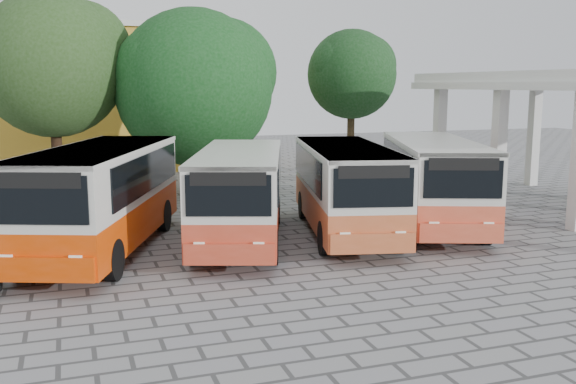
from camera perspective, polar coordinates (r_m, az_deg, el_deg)
name	(u,v)px	position (r m, az deg, el deg)	size (l,w,h in m)	color
ground	(396,265)	(18.00, 9.60, -6.39)	(90.00, 90.00, 0.00)	gray
shophouse_block	(18,97)	(41.23, -22.88, 7.76)	(20.40, 10.40, 8.30)	gold
bus_far_left	(101,192)	(19.48, -16.27, -0.02)	(5.54, 9.21, 3.10)	#D23700
bus_centre_left	(240,190)	(19.98, -4.28, 0.22)	(4.89, 8.55, 2.89)	#C33D22
bus_centre_right	(346,184)	(21.11, 5.16, 0.76)	(4.30, 8.54, 2.92)	#C3572B
bus_far_right	(434,177)	(22.82, 12.82, 1.32)	(5.28, 8.89, 3.00)	#D54F30
tree_left	(54,60)	(29.41, -20.12, 10.96)	(6.45, 6.14, 8.80)	#352114
tree_middle	(196,83)	(28.91, -8.19, 9.61)	(7.27, 6.92, 8.22)	black
tree_right	(353,71)	(34.84, 5.76, 10.62)	(4.97, 4.73, 7.81)	#453520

